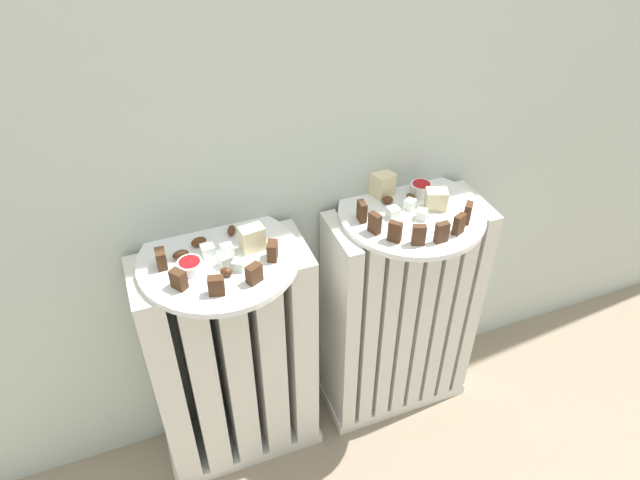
# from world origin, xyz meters

# --- Properties ---
(radiator_left) EXTENTS (0.35, 0.15, 0.57)m
(radiator_left) POSITION_xyz_m (-0.20, 0.28, 0.28)
(radiator_left) COLOR silver
(radiator_left) RESTS_ON ground_plane
(radiator_right) EXTENTS (0.35, 0.15, 0.57)m
(radiator_right) POSITION_xyz_m (0.20, 0.28, 0.28)
(radiator_right) COLOR silver
(radiator_right) RESTS_ON ground_plane
(plate_left) EXTENTS (0.30, 0.30, 0.01)m
(plate_left) POSITION_xyz_m (-0.20, 0.28, 0.58)
(plate_left) COLOR white
(plate_left) RESTS_ON radiator_left
(plate_right) EXTENTS (0.30, 0.30, 0.01)m
(plate_right) POSITION_xyz_m (0.20, 0.28, 0.58)
(plate_right) COLOR white
(plate_right) RESTS_ON radiator_right
(dark_cake_slice_left_0) EXTENTS (0.02, 0.03, 0.04)m
(dark_cake_slice_left_0) POSITION_xyz_m (-0.30, 0.29, 0.60)
(dark_cake_slice_left_0) COLOR #472B19
(dark_cake_slice_left_0) RESTS_ON plate_left
(dark_cake_slice_left_1) EXTENTS (0.03, 0.03, 0.04)m
(dark_cake_slice_left_1) POSITION_xyz_m (-0.28, 0.22, 0.60)
(dark_cake_slice_left_1) COLOR #472B19
(dark_cake_slice_left_1) RESTS_ON plate_left
(dark_cake_slice_left_2) EXTENTS (0.03, 0.02, 0.04)m
(dark_cake_slice_left_2) POSITION_xyz_m (-0.22, 0.18, 0.60)
(dark_cake_slice_left_2) COLOR #472B19
(dark_cake_slice_left_2) RESTS_ON plate_left
(dark_cake_slice_left_3) EXTENTS (0.03, 0.03, 0.04)m
(dark_cake_slice_left_3) POSITION_xyz_m (-0.16, 0.19, 0.60)
(dark_cake_slice_left_3) COLOR #472B19
(dark_cake_slice_left_3) RESTS_ON plate_left
(dark_cake_slice_left_4) EXTENTS (0.03, 0.03, 0.04)m
(dark_cake_slice_left_4) POSITION_xyz_m (-0.11, 0.24, 0.60)
(dark_cake_slice_left_4) COLOR #472B19
(dark_cake_slice_left_4) RESTS_ON plate_left
(marble_cake_slice_left_0) EXTENTS (0.05, 0.03, 0.05)m
(marble_cake_slice_left_0) POSITION_xyz_m (-0.13, 0.28, 0.61)
(marble_cake_slice_left_0) COLOR beige
(marble_cake_slice_left_0) RESTS_ON plate_left
(turkish_delight_left_0) EXTENTS (0.02, 0.02, 0.02)m
(turkish_delight_left_0) POSITION_xyz_m (-0.22, 0.29, 0.59)
(turkish_delight_left_0) COLOR white
(turkish_delight_left_0) RESTS_ON plate_left
(turkish_delight_left_1) EXTENTS (0.03, 0.03, 0.02)m
(turkish_delight_left_1) POSITION_xyz_m (-0.19, 0.25, 0.59)
(turkish_delight_left_1) COLOR white
(turkish_delight_left_1) RESTS_ON plate_left
(turkish_delight_left_2) EXTENTS (0.02, 0.02, 0.02)m
(turkish_delight_left_2) POSITION_xyz_m (-0.18, 0.28, 0.59)
(turkish_delight_left_2) COLOR white
(turkish_delight_left_2) RESTS_ON plate_left
(turkish_delight_left_3) EXTENTS (0.03, 0.03, 0.02)m
(turkish_delight_left_3) POSITION_xyz_m (-0.17, 0.23, 0.59)
(turkish_delight_left_3) COLOR white
(turkish_delight_left_3) RESTS_ON plate_left
(medjool_date_left_0) EXTENTS (0.03, 0.03, 0.02)m
(medjool_date_left_0) POSITION_xyz_m (-0.22, 0.32, 0.59)
(medjool_date_left_0) COLOR #4C2814
(medjool_date_left_0) RESTS_ON plate_left
(medjool_date_left_1) EXTENTS (0.02, 0.03, 0.01)m
(medjool_date_left_1) POSITION_xyz_m (-0.16, 0.34, 0.59)
(medjool_date_left_1) COLOR #4C2814
(medjool_date_left_1) RESTS_ON plate_left
(medjool_date_left_2) EXTENTS (0.03, 0.02, 0.02)m
(medjool_date_left_2) POSITION_xyz_m (-0.26, 0.30, 0.59)
(medjool_date_left_2) COLOR #4C2814
(medjool_date_left_2) RESTS_ON plate_left
(medjool_date_left_3) EXTENTS (0.03, 0.03, 0.02)m
(medjool_date_left_3) POSITION_xyz_m (-0.20, 0.22, 0.59)
(medjool_date_left_3) COLOR #4C2814
(medjool_date_left_3) RESTS_ON plate_left
(jam_bowl_left) EXTENTS (0.05, 0.05, 0.02)m
(jam_bowl_left) POSITION_xyz_m (-0.25, 0.26, 0.59)
(jam_bowl_left) COLOR white
(jam_bowl_left) RESTS_ON plate_left
(dark_cake_slice_right_0) EXTENTS (0.01, 0.03, 0.04)m
(dark_cake_slice_right_0) POSITION_xyz_m (0.09, 0.29, 0.60)
(dark_cake_slice_right_0) COLOR #472B19
(dark_cake_slice_right_0) RESTS_ON plate_right
(dark_cake_slice_right_1) EXTENTS (0.02, 0.03, 0.04)m
(dark_cake_slice_right_1) POSITION_xyz_m (0.10, 0.24, 0.60)
(dark_cake_slice_right_1) COLOR #472B19
(dark_cake_slice_right_1) RESTS_ON plate_right
(dark_cake_slice_right_2) EXTENTS (0.03, 0.03, 0.04)m
(dark_cake_slice_right_2) POSITION_xyz_m (0.12, 0.20, 0.60)
(dark_cake_slice_right_2) COLOR #472B19
(dark_cake_slice_right_2) RESTS_ON plate_right
(dark_cake_slice_right_3) EXTENTS (0.03, 0.02, 0.04)m
(dark_cake_slice_right_3) POSITION_xyz_m (0.16, 0.18, 0.60)
(dark_cake_slice_right_3) COLOR #472B19
(dark_cake_slice_right_3) RESTS_ON plate_right
(dark_cake_slice_right_4) EXTENTS (0.03, 0.01, 0.04)m
(dark_cake_slice_right_4) POSITION_xyz_m (0.20, 0.17, 0.60)
(dark_cake_slice_right_4) COLOR #472B19
(dark_cake_slice_right_4) RESTS_ON plate_right
(dark_cake_slice_right_5) EXTENTS (0.03, 0.02, 0.04)m
(dark_cake_slice_right_5) POSITION_xyz_m (0.24, 0.18, 0.60)
(dark_cake_slice_right_5) COLOR #472B19
(dark_cake_slice_right_5) RESTS_ON plate_right
(dark_cake_slice_right_6) EXTENTS (0.03, 0.03, 0.04)m
(dark_cake_slice_right_6) POSITION_xyz_m (0.28, 0.21, 0.60)
(dark_cake_slice_right_6) COLOR #472B19
(dark_cake_slice_right_6) RESTS_ON plate_right
(marble_cake_slice_right_0) EXTENTS (0.05, 0.04, 0.04)m
(marble_cake_slice_right_0) POSITION_xyz_m (0.25, 0.27, 0.60)
(marble_cake_slice_right_0) COLOR beige
(marble_cake_slice_right_0) RESTS_ON plate_right
(marble_cake_slice_right_1) EXTENTS (0.05, 0.05, 0.05)m
(marble_cake_slice_right_1) POSITION_xyz_m (0.17, 0.35, 0.61)
(marble_cake_slice_right_1) COLOR beige
(marble_cake_slice_right_1) RESTS_ON plate_right
(turkish_delight_right_0) EXTENTS (0.02, 0.02, 0.02)m
(turkish_delight_right_0) POSITION_xyz_m (0.15, 0.27, 0.59)
(turkish_delight_right_0) COLOR white
(turkish_delight_right_0) RESTS_ON plate_right
(turkish_delight_right_1) EXTENTS (0.03, 0.03, 0.02)m
(turkish_delight_right_1) POSITION_xyz_m (0.20, 0.29, 0.59)
(turkish_delight_right_1) COLOR white
(turkish_delight_right_1) RESTS_ON plate_right
(turkish_delight_right_2) EXTENTS (0.03, 0.03, 0.02)m
(turkish_delight_right_2) POSITION_xyz_m (0.20, 0.25, 0.59)
(turkish_delight_right_2) COLOR white
(turkish_delight_right_2) RESTS_ON plate_right
(medjool_date_right_0) EXTENTS (0.03, 0.03, 0.02)m
(medjool_date_right_0) POSITION_xyz_m (0.28, 0.31, 0.59)
(medjool_date_right_0) COLOR #4C2814
(medjool_date_right_0) RESTS_ON plate_right
(medjool_date_right_1) EXTENTS (0.03, 0.02, 0.02)m
(medjool_date_right_1) POSITION_xyz_m (0.16, 0.32, 0.59)
(medjool_date_right_1) COLOR #4C2814
(medjool_date_right_1) RESTS_ON plate_right
(medjool_date_right_2) EXTENTS (0.02, 0.03, 0.02)m
(medjool_date_right_2) POSITION_xyz_m (0.21, 0.31, 0.59)
(medjool_date_right_2) COLOR #4C2814
(medjool_date_right_2) RESTS_ON plate_right
(jam_bowl_right) EXTENTS (0.04, 0.04, 0.03)m
(jam_bowl_right) POSITION_xyz_m (0.24, 0.33, 0.60)
(jam_bowl_right) COLOR white
(jam_bowl_right) RESTS_ON plate_right
(fork) EXTENTS (0.03, 0.09, 0.00)m
(fork) POSITION_xyz_m (0.23, 0.23, 0.58)
(fork) COLOR silver
(fork) RESTS_ON plate_right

